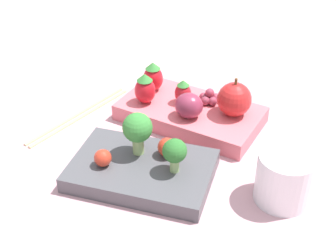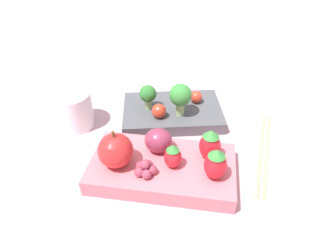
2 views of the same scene
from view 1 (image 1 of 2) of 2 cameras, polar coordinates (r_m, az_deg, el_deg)
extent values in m
plane|color=#C6939E|center=(0.69, -0.44, -2.28)|extent=(4.00, 4.00, 0.00)
cube|color=#4C4C51|center=(0.63, -3.20, -5.43)|extent=(0.20, 0.15, 0.02)
cube|color=#DB6670|center=(0.74, 2.72, 1.53)|extent=(0.23, 0.13, 0.03)
cylinder|color=#93B770|center=(0.61, 0.80, -4.77)|extent=(0.01, 0.01, 0.02)
sphere|color=#2D702D|center=(0.59, 0.82, -3.04)|extent=(0.03, 0.03, 0.03)
cylinder|color=#93B770|center=(0.64, -3.65, -2.37)|extent=(0.02, 0.02, 0.02)
sphere|color=#388438|center=(0.62, -3.74, -0.20)|extent=(0.04, 0.04, 0.04)
sphere|color=red|center=(0.62, -7.95, -3.87)|extent=(0.02, 0.02, 0.02)
sphere|color=red|center=(0.63, -0.09, -2.60)|extent=(0.03, 0.03, 0.03)
sphere|color=red|center=(0.71, 8.09, 3.24)|extent=(0.05, 0.05, 0.05)
cylinder|color=brown|center=(0.69, 8.28, 5.31)|extent=(0.00, 0.00, 0.01)
ellipsoid|color=red|center=(0.77, -1.84, 5.80)|extent=(0.03, 0.03, 0.04)
cone|color=#388438|center=(0.76, -1.87, 7.37)|extent=(0.02, 0.02, 0.01)
ellipsoid|color=red|center=(0.73, 1.83, 4.01)|extent=(0.03, 0.03, 0.03)
cone|color=#388438|center=(0.72, 1.86, 5.28)|extent=(0.02, 0.02, 0.01)
ellipsoid|color=red|center=(0.73, -2.82, 4.34)|extent=(0.03, 0.03, 0.04)
cone|color=#388438|center=(0.72, -2.87, 5.96)|extent=(0.02, 0.02, 0.01)
ellipsoid|color=#892D47|center=(0.70, 2.57, 2.50)|extent=(0.04, 0.04, 0.04)
sphere|color=#93384C|center=(0.74, 4.37, 3.53)|extent=(0.01, 0.01, 0.01)
sphere|color=#93384C|center=(0.73, 4.59, 3.08)|extent=(0.01, 0.01, 0.01)
sphere|color=#93384C|center=(0.73, 5.48, 3.01)|extent=(0.01, 0.01, 0.01)
sphere|color=#93384C|center=(0.74, 5.81, 3.42)|extent=(0.01, 0.01, 0.01)
sphere|color=#93384C|center=(0.75, 5.13, 3.74)|extent=(0.01, 0.01, 0.01)
sphere|color=#93384C|center=(0.74, 5.12, 4.04)|extent=(0.01, 0.01, 0.01)
cylinder|color=white|center=(0.60, 14.02, -6.16)|extent=(0.07, 0.07, 0.07)
cylinder|color=tan|center=(0.77, -11.01, 1.50)|extent=(0.05, 0.21, 0.01)
cylinder|color=tan|center=(0.77, -10.51, 1.25)|extent=(0.05, 0.21, 0.01)
camera|label=2|loc=(0.94, 10.05, 29.65)|focal=32.00mm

